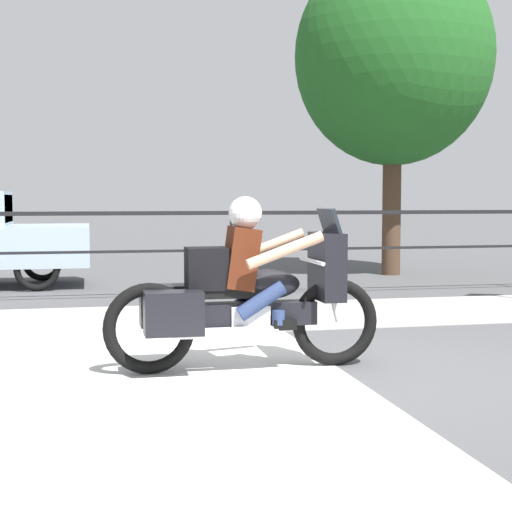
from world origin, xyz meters
TOP-DOWN VIEW (x-y plane):
  - ground_plane at (0.00, 0.00)m, footprint 120.00×120.00m
  - sidewalk_band at (0.00, 3.40)m, footprint 44.00×2.40m
  - crosswalk_band at (-1.67, -0.20)m, footprint 3.40×6.00m
  - fence_railing at (0.00, 5.28)m, footprint 36.00×0.05m
  - motorcycle at (-0.81, 0.38)m, footprint 2.43×0.76m
  - tree_behind_sign at (3.68, 8.11)m, footprint 3.78×3.78m

SIDE VIEW (x-z plane):
  - ground_plane at x=0.00m, z-range 0.00..0.00m
  - crosswalk_band at x=-1.67m, z-range 0.00..0.01m
  - sidewalk_band at x=0.00m, z-range 0.00..0.01m
  - motorcycle at x=-0.81m, z-range -0.08..1.43m
  - fence_railing at x=0.00m, z-range 0.37..1.67m
  - tree_behind_sign at x=3.68m, z-range 1.04..7.33m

